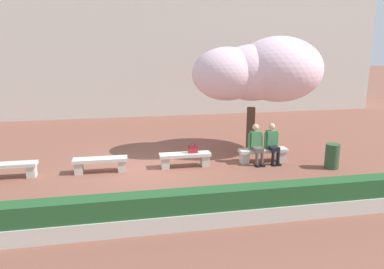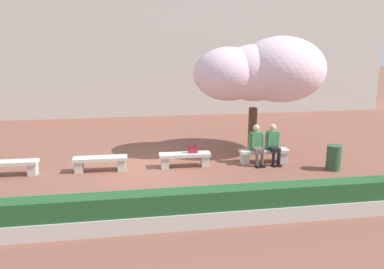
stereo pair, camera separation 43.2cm
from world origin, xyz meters
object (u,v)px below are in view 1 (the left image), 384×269
Objects in this scene: trash_bin at (332,156)px; stone_bench_near_west at (100,163)px; cherry_tree_main at (259,71)px; stone_bench_near_east at (263,153)px; handbag at (193,149)px; stone_bench_center at (185,158)px; person_seated_right at (272,142)px; stone_bench_west_end at (8,168)px; person_seated_left at (256,142)px.

stone_bench_near_west is at bearing 171.96° from trash_bin.
stone_bench_near_west is 0.36× the size of cherry_tree_main.
cherry_tree_main is (0.24, 1.26, 2.58)m from stone_bench_near_east.
handbag is 0.43× the size of trash_bin.
trash_bin is (1.64, -2.27, -2.49)m from cherry_tree_main.
trash_bin reaches higher than stone_bench_near_west.
stone_bench_center is 4.61m from trash_bin.
person_seated_right is at bearing -1.06° from stone_bench_center.
handbag is 3.70m from cherry_tree_main.
stone_bench_center is 1.00× the size of stone_bench_near_east.
person_seated_right is at bearing -10.82° from stone_bench_near_east.
trash_bin is (9.72, -1.00, 0.09)m from stone_bench_west_end.
stone_bench_near_east is 0.36× the size of cherry_tree_main.
stone_bench_center is at bearing -156.12° from cherry_tree_main.
stone_bench_near_west and stone_bench_near_east have the same top height.
stone_bench_near_west is at bearing 179.38° from person_seated_left.
person_seated_right is at bearing -1.16° from handbag.
person_seated_left reaches higher than stone_bench_center.
stone_bench_west_end is at bearing 180.00° from stone_bench_center.
person_seated_left is at bearing -1.46° from handbag.
handbag is (-2.64, 0.05, -0.12)m from person_seated_right.
stone_bench_center is 4.05m from cherry_tree_main.
stone_bench_near_east is 1.26× the size of person_seated_left.
trash_bin is (4.50, -1.00, 0.09)m from stone_bench_center.
cherry_tree_main is (5.47, 1.26, 2.58)m from stone_bench_near_west.
handbag is (2.86, -0.00, 0.28)m from stone_bench_near_west.
cherry_tree_main is (2.61, 1.26, 2.30)m from handbag.
person_seated_left is at bearing -0.41° from stone_bench_west_end.
handbag is (5.47, -0.00, 0.28)m from stone_bench_west_end.
stone_bench_west_end is 8.57m from cherry_tree_main.
cherry_tree_main is at bearing 91.52° from person_seated_right.
trash_bin is at bearing -8.04° from stone_bench_near_west.
handbag is at bearing -0.04° from stone_bench_center.
stone_bench_west_end is 2.61m from stone_bench_near_west.
cherry_tree_main reaches higher than person_seated_right.
person_seated_right is 0.28× the size of cherry_tree_main.
stone_bench_near_east is at bearing 0.00° from stone_bench_near_west.
cherry_tree_main reaches higher than stone_bench_center.
trash_bin is at bearing -28.02° from stone_bench_near_east.
stone_bench_center is 2.08× the size of trash_bin.
person_seated_left is 1.65× the size of trash_bin.
trash_bin is at bearing -23.73° from person_seated_left.
stone_bench_west_end and stone_bench_near_east have the same top height.
stone_bench_west_end is 1.00× the size of stone_bench_center.
person_seated_left is at bearing -1.31° from stone_bench_center.
stone_bench_west_end is 8.12m from person_seated_right.
person_seated_right is 1.89m from trash_bin.
handbag is at bearing 178.84° from person_seated_right.
stone_bench_west_end is at bearing 174.10° from trash_bin.
trash_bin reaches higher than stone_bench_near_east.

